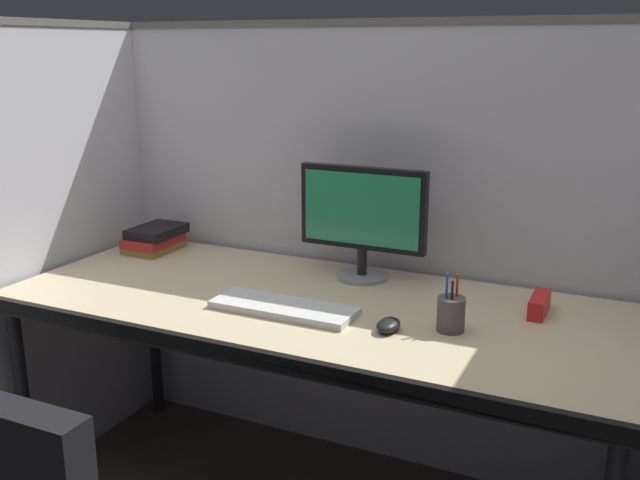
{
  "coord_description": "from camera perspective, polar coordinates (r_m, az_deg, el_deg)",
  "views": [
    {
      "loc": [
        0.89,
        -1.54,
        1.49
      ],
      "look_at": [
        0.0,
        0.35,
        0.92
      ],
      "focal_mm": 40.12,
      "sensor_mm": 36.0,
      "label": 1
    }
  ],
  "objects": [
    {
      "name": "keyboard_main",
      "position": [
        2.09,
        -2.91,
        -5.42
      ],
      "size": [
        0.43,
        0.15,
        0.02
      ],
      "primitive_type": "cube",
      "color": "silver",
      "rests_on": "desk"
    },
    {
      "name": "book_stack",
      "position": [
        2.76,
        -13.03,
        0.1
      ],
      "size": [
        0.16,
        0.22,
        0.09
      ],
      "color": "olive",
      "rests_on": "desk"
    },
    {
      "name": "computer_mouse",
      "position": [
        1.96,
        5.48,
        -6.77
      ],
      "size": [
        0.06,
        0.1,
        0.04
      ],
      "color": "black",
      "rests_on": "desk"
    },
    {
      "name": "cubicle_partition_rear",
      "position": [
        2.55,
        3.8,
        -0.72
      ],
      "size": [
        2.21,
        0.06,
        1.57
      ],
      "color": "silver",
      "rests_on": "ground"
    },
    {
      "name": "red_stapler",
      "position": [
        2.16,
        17.09,
        -4.95
      ],
      "size": [
        0.04,
        0.15,
        0.06
      ],
      "primitive_type": "cube",
      "color": "red",
      "rests_on": "desk"
    },
    {
      "name": "desk",
      "position": [
        2.18,
        -0.7,
        -6.22
      ],
      "size": [
        1.9,
        0.8,
        0.74
      ],
      "color": "beige",
      "rests_on": "ground"
    },
    {
      "name": "pen_cup",
      "position": [
        1.97,
        10.4,
        -5.8
      ],
      "size": [
        0.08,
        0.08,
        0.16
      ],
      "color": "#4C4742",
      "rests_on": "desk"
    },
    {
      "name": "cubicle_partition_left",
      "position": [
        2.66,
        -21.29,
        -1.07
      ],
      "size": [
        0.06,
        1.41,
        1.57
      ],
      "color": "silver",
      "rests_on": "ground"
    },
    {
      "name": "monitor_center",
      "position": [
        2.32,
        3.41,
        1.98
      ],
      "size": [
        0.43,
        0.17,
        0.37
      ],
      "color": "gray",
      "rests_on": "desk"
    }
  ]
}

